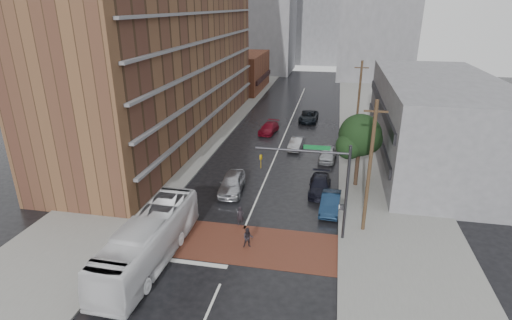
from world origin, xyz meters
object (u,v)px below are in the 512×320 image
Objects in this scene: pedestrian_a at (240,216)px; suv_travel at (309,116)px; pedestrian_b at (248,238)px; car_travel_c at (269,128)px; car_travel_b at (296,144)px; car_parked_far at (328,154)px; transit_bus at (149,241)px; car_parked_near at (330,203)px; car_parked_mid at (320,185)px; car_travel_a at (232,183)px.

suv_travel is at bearing 68.10° from pedestrian_a.
pedestrian_b is 26.69m from car_travel_c.
car_travel_c reaches higher than car_travel_b.
pedestrian_a is 30.49m from suv_travel.
pedestrian_a reaches higher than car_parked_far.
pedestrian_b is 0.28× the size of suv_travel.
car_travel_b is 0.75× the size of suv_travel.
transit_bus is 7.24× the size of pedestrian_a.
pedestrian_b reaches higher than car_travel_c.
car_travel_c is 8.13m from suv_travel.
pedestrian_a is 23.81m from car_travel_c.
pedestrian_b is 8.50m from car_parked_near.
car_parked_mid is at bearing -67.50° from car_travel_b.
car_travel_b is 6.97m from car_travel_c.
car_travel_a is (-2.11, 5.63, 0.08)m from pedestrian_a.
pedestrian_a is 1.04× the size of pedestrian_b.
car_parked_near is (8.47, -20.03, 0.04)m from car_travel_c.
transit_bus reaches higher than car_parked_far.
car_parked_far is at bearing -31.69° from car_travel_b.
car_parked_far is at bearing 51.71° from pedestrian_a.
transit_bus is 2.47× the size of car_travel_c.
car_travel_a is 7.92m from car_parked_mid.
car_travel_a is 1.28× the size of car_travel_b.
pedestrian_b reaches higher than car_parked_mid.
car_parked_far is at bearing -38.81° from car_travel_c.
car_parked_mid is 8.29m from car_parked_far.
car_travel_c is 0.97× the size of car_parked_mid.
pedestrian_b is 0.30× the size of car_travel_a.
car_travel_a reaches higher than car_parked_near.
car_parked_far is at bearing -75.40° from suv_travel.
car_travel_c is at bearing 116.44° from car_parked_near.
suv_travel is at bearing 74.09° from pedestrian_b.
car_parked_near is 3.44m from car_parked_mid.
car_parked_near is (8.80, -1.91, -0.15)m from car_travel_a.
suv_travel is 15.41m from car_parked_far.
pedestrian_b is 9.04m from car_travel_a.
car_travel_b is at bearing -89.92° from suv_travel.
pedestrian_b is 10.76m from car_parked_mid.
car_travel_b is 0.91× the size of car_parked_far.
suv_travel reaches higher than car_parked_mid.
car_parked_near is (11.44, 9.33, -0.86)m from transit_bus.
car_parked_far is (8.27, 9.64, -0.12)m from car_travel_a.
car_parked_far is (10.91, 20.89, -0.83)m from transit_bus.
transit_bus is at bearing -129.75° from car_parked_mid.
car_travel_b is 12.18m from suv_travel.
transit_bus is at bearing -87.73° from car_travel_c.
car_parked_near is at bearing 12.69° from pedestrian_a.
car_travel_c is (-4.20, 5.56, 0.01)m from car_travel_b.
suv_travel is (0.54, 12.16, 0.09)m from car_travel_b.
pedestrian_b is at bearing -72.77° from car_travel_a.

